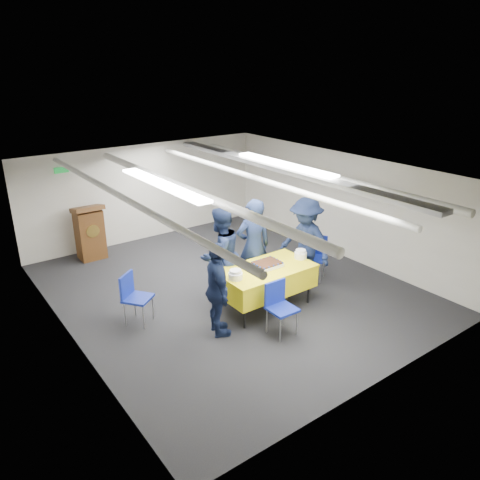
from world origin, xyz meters
The scene contains 14 objects.
ground centered at (0.00, 0.00, 0.00)m, with size 7.00×7.00×0.00m, color black.
room_shell centered at (0.09, 0.41, 1.81)m, with size 6.00×7.00×2.30m.
serving_table centered at (0.11, -0.95, 0.56)m, with size 1.69×0.93×0.77m.
sheet_cake centered at (0.16, -0.92, 0.81)m, with size 0.48×0.37×0.09m.
plate_stack_left centered at (-0.58, -1.00, 0.84)m, with size 0.24×0.24×0.16m.
plate_stack_right centered at (0.87, -1.00, 0.85)m, with size 0.22×0.22×0.16m.
podium centered at (-1.60, 3.05, 0.61)m, with size 0.62×0.53×1.25m.
chair_near centered at (-0.24, -1.71, 0.53)m, with size 0.43×0.43×0.87m.
chair_right centered at (1.71, -0.58, 0.53)m, with size 0.58×0.58×0.87m.
chair_left centered at (-1.98, -0.04, 0.53)m, with size 0.59×0.59×0.87m.
sailor_a centered at (0.32, -0.31, 0.91)m, with size 0.66×0.44×1.82m, color #0E1732.
sailor_b centered at (-0.37, -0.25, 0.89)m, with size 0.86×0.67×1.77m, color #0E1732.
sailor_c centered at (-1.05, -1.18, 0.78)m, with size 0.92×0.38×1.57m, color #0E1732.
sailor_d centered at (1.32, -0.66, 0.87)m, with size 1.13×0.65×1.74m, color #0E1732.
Camera 1 is at (-4.63, -6.63, 4.16)m, focal length 35.00 mm.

